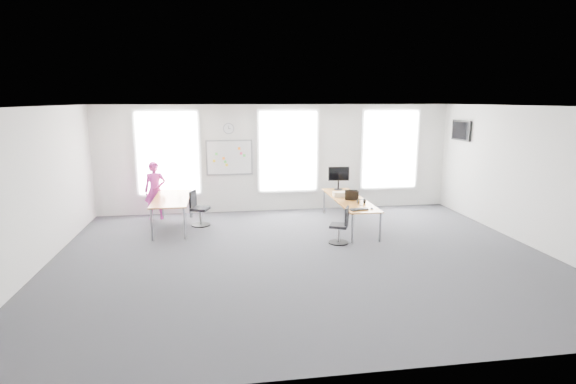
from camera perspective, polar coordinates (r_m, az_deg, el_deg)
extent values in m
plane|color=#26262A|center=(9.20, 1.91, -8.20)|extent=(10.00, 10.00, 0.00)
plane|color=white|center=(8.66, 2.05, 10.82)|extent=(10.00, 10.00, 0.00)
plane|color=silver|center=(12.71, -1.34, 4.30)|extent=(10.00, 0.00, 10.00)
plane|color=silver|center=(5.05, 10.41, -7.28)|extent=(10.00, 0.00, 10.00)
plane|color=silver|center=(9.30, -29.91, 0.03)|extent=(0.00, 10.00, 10.00)
plane|color=silver|center=(10.89, 28.82, 1.62)|extent=(0.00, 10.00, 10.00)
cube|color=silver|center=(12.64, -15.00, 4.78)|extent=(1.60, 0.06, 2.20)
cube|color=silver|center=(12.70, 0.02, 5.21)|extent=(1.60, 0.06, 2.20)
cube|color=silver|center=(13.48, 12.78, 5.29)|extent=(1.60, 0.06, 2.20)
cube|color=gold|center=(11.31, 7.79, -0.95)|extent=(0.76, 2.85, 0.03)
cylinder|color=gray|center=(10.04, 8.16, -4.62)|extent=(0.05, 0.05, 0.67)
cylinder|color=gray|center=(10.24, 11.61, -4.42)|extent=(0.05, 0.05, 0.67)
cylinder|color=gray|center=(12.59, 4.60, -1.20)|extent=(0.05, 0.05, 0.67)
cylinder|color=gray|center=(12.75, 7.41, -1.10)|extent=(0.05, 0.05, 0.67)
cube|color=gold|center=(11.37, -14.54, -0.77)|extent=(0.84, 2.10, 0.03)
cylinder|color=gray|center=(10.55, -16.92, -4.01)|extent=(0.05, 0.05, 0.74)
cylinder|color=gray|center=(10.47, -13.00, -3.92)|extent=(0.05, 0.05, 0.74)
cylinder|color=gray|center=(12.46, -15.66, -1.58)|extent=(0.05, 0.05, 0.74)
cylinder|color=gray|center=(12.39, -12.34, -1.48)|extent=(0.05, 0.05, 0.74)
cylinder|color=black|center=(10.09, 6.43, -6.39)|extent=(0.44, 0.44, 0.03)
cylinder|color=gray|center=(10.03, 6.45, -5.35)|extent=(0.05, 0.05, 0.36)
cube|color=black|center=(9.98, 6.48, -4.27)|extent=(0.49, 0.49, 0.06)
cube|color=black|center=(9.89, 7.48, -3.01)|extent=(0.18, 0.34, 0.38)
cylinder|color=black|center=(11.61, -11.00, -4.11)|extent=(0.48, 0.48, 0.03)
cylinder|color=gray|center=(11.56, -11.04, -3.13)|extent=(0.05, 0.05, 0.38)
cube|color=black|center=(11.51, -11.08, -2.11)|extent=(0.51, 0.51, 0.06)
cube|color=black|center=(11.52, -11.98, -0.83)|extent=(0.17, 0.38, 0.41)
imported|color=#C12D93|center=(12.36, -16.50, 0.18)|extent=(0.58, 0.39, 1.54)
cube|color=silver|center=(12.58, -7.45, 4.36)|extent=(1.20, 0.03, 0.90)
cylinder|color=gray|center=(12.50, -7.55, 8.00)|extent=(0.30, 0.04, 0.30)
cube|color=black|center=(13.27, 21.15, 7.31)|extent=(0.06, 0.90, 0.55)
cube|color=black|center=(10.22, 9.02, -2.20)|extent=(0.45, 0.27, 0.02)
ellipsoid|color=black|center=(10.33, 10.60, -2.05)|extent=(0.07, 0.11, 0.04)
cylinder|color=black|center=(10.64, 9.27, -1.68)|extent=(0.09, 0.09, 0.01)
cylinder|color=black|center=(10.82, 8.90, -1.20)|extent=(0.04, 0.10, 0.10)
cylinder|color=black|center=(10.87, 9.67, -1.17)|extent=(0.04, 0.10, 0.10)
cylinder|color=gold|center=(10.82, 8.90, -1.20)|extent=(0.01, 0.11, 0.11)
cube|color=black|center=(10.83, 9.30, -0.90)|extent=(0.18, 0.02, 0.02)
cube|color=black|center=(11.17, 8.03, -0.36)|extent=(0.32, 0.13, 0.25)
cube|color=orange|center=(11.10, 8.14, -0.49)|extent=(0.30, 0.14, 0.23)
cube|color=black|center=(11.09, 8.16, -0.46)|extent=(0.32, 0.15, 0.25)
cube|color=beige|center=(11.56, 6.62, -0.27)|extent=(0.35, 0.27, 0.12)
cylinder|color=black|center=(12.43, 6.40, 0.34)|extent=(0.23, 0.23, 0.02)
cylinder|color=black|center=(12.40, 6.41, 0.87)|extent=(0.05, 0.05, 0.23)
cube|color=black|center=(12.33, 6.46, 2.32)|extent=(0.58, 0.08, 0.38)
cube|color=black|center=(12.31, 6.49, 2.30)|extent=(0.53, 0.04, 0.34)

